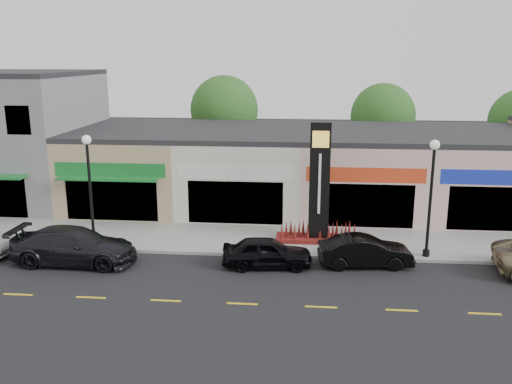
% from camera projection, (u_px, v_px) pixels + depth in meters
% --- Properties ---
extents(ground, '(120.00, 120.00, 0.00)m').
position_uv_depth(ground, '(250.00, 273.00, 23.64)').
color(ground, black).
rests_on(ground, ground).
extents(sidewalk, '(52.00, 4.30, 0.15)m').
position_uv_depth(sidewalk, '(259.00, 239.00, 27.82)').
color(sidewalk, gray).
rests_on(sidewalk, ground).
extents(curb, '(52.00, 0.20, 0.15)m').
position_uv_depth(curb, '(255.00, 255.00, 25.65)').
color(curb, gray).
rests_on(curb, ground).
extents(shop_beige, '(7.00, 10.85, 4.80)m').
position_uv_depth(shop_beige, '(137.00, 165.00, 34.88)').
color(shop_beige, tan).
rests_on(shop_beige, ground).
extents(shop_cream, '(7.00, 10.01, 4.80)m').
position_uv_depth(shop_cream, '(245.00, 167.00, 34.27)').
color(shop_cream, beige).
rests_on(shop_cream, ground).
extents(shop_pink_w, '(7.00, 10.01, 4.80)m').
position_uv_depth(shop_pink_w, '(357.00, 169.00, 33.64)').
color(shop_pink_w, '#CCA19B').
rests_on(shop_pink_w, ground).
extents(shop_pink_e, '(7.00, 10.01, 4.80)m').
position_uv_depth(shop_pink_e, '(473.00, 171.00, 33.01)').
color(shop_pink_e, '#CCA19B').
rests_on(shop_pink_e, ground).
extents(tree_rear_west, '(5.20, 5.20, 7.83)m').
position_uv_depth(tree_rear_west, '(224.00, 110.00, 41.55)').
color(tree_rear_west, '#382619').
rests_on(tree_rear_west, ground).
extents(tree_rear_mid, '(4.80, 4.80, 7.29)m').
position_uv_depth(tree_rear_mid, '(383.00, 116.00, 40.56)').
color(tree_rear_mid, '#382619').
rests_on(tree_rear_mid, ground).
extents(lamp_west_near, '(0.44, 0.44, 5.47)m').
position_uv_depth(lamp_west_near, '(90.00, 180.00, 25.92)').
color(lamp_west_near, black).
rests_on(lamp_west_near, sidewalk).
extents(lamp_east_near, '(0.44, 0.44, 5.47)m').
position_uv_depth(lamp_east_near, '(431.00, 187.00, 24.49)').
color(lamp_east_near, black).
rests_on(lamp_east_near, sidewalk).
extents(pylon_sign, '(4.20, 1.30, 6.00)m').
position_uv_depth(pylon_sign, '(319.00, 200.00, 26.87)').
color(pylon_sign, '#530E13').
rests_on(pylon_sign, sidewalk).
extents(car_dark_sedan, '(2.40, 5.72, 1.65)m').
position_uv_depth(car_dark_sedan, '(74.00, 246.00, 24.66)').
color(car_dark_sedan, black).
rests_on(car_dark_sedan, ground).
extents(car_black_sedan, '(1.94, 4.13, 1.37)m').
position_uv_depth(car_black_sedan, '(267.00, 252.00, 24.25)').
color(car_black_sedan, black).
rests_on(car_black_sedan, ground).
extents(car_black_conv, '(1.90, 4.31, 1.38)m').
position_uv_depth(car_black_conv, '(365.00, 251.00, 24.34)').
color(car_black_conv, black).
rests_on(car_black_conv, ground).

